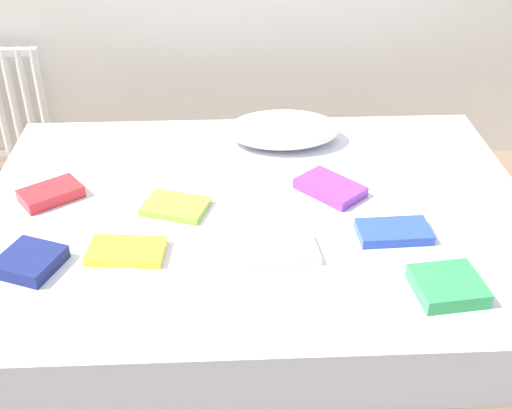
% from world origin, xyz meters
% --- Properties ---
extents(ground_plane, '(8.00, 8.00, 0.00)m').
position_xyz_m(ground_plane, '(0.00, 0.00, 0.00)').
color(ground_plane, '#7F6651').
extents(bed, '(2.00, 1.50, 0.50)m').
position_xyz_m(bed, '(0.00, 0.00, 0.25)').
color(bed, brown).
rests_on(bed, ground).
extents(radiator, '(0.40, 0.04, 0.59)m').
position_xyz_m(radiator, '(-1.22, 1.20, 0.39)').
color(radiator, white).
rests_on(radiator, ground).
extents(pillow, '(0.47, 0.31, 0.12)m').
position_xyz_m(pillow, '(0.13, 0.50, 0.56)').
color(pillow, white).
rests_on(pillow, bed).
extents(textbook_yellow, '(0.25, 0.16, 0.03)m').
position_xyz_m(textbook_yellow, '(-0.43, -0.26, 0.51)').
color(textbook_yellow, yellow).
rests_on(textbook_yellow, bed).
extents(textbook_lime, '(0.25, 0.22, 0.02)m').
position_xyz_m(textbook_lime, '(-0.29, 0.00, 0.51)').
color(textbook_lime, '#8CC638').
rests_on(textbook_lime, bed).
extents(textbook_white, '(0.25, 0.18, 0.03)m').
position_xyz_m(textbook_white, '(0.06, -0.28, 0.51)').
color(textbook_white, white).
rests_on(textbook_white, bed).
extents(textbook_navy, '(0.23, 0.23, 0.05)m').
position_xyz_m(textbook_navy, '(-0.72, -0.31, 0.52)').
color(textbook_navy, navy).
rests_on(textbook_navy, bed).
extents(textbook_purple, '(0.27, 0.28, 0.04)m').
position_xyz_m(textbook_purple, '(0.27, 0.09, 0.52)').
color(textbook_purple, purple).
rests_on(textbook_purple, bed).
extents(textbook_blue, '(0.24, 0.14, 0.03)m').
position_xyz_m(textbook_blue, '(0.44, -0.20, 0.52)').
color(textbook_blue, '#2847B7').
rests_on(textbook_blue, bed).
extents(textbook_green, '(0.21, 0.20, 0.05)m').
position_xyz_m(textbook_green, '(0.54, -0.49, 0.52)').
color(textbook_green, green).
rests_on(textbook_green, bed).
extents(textbook_red, '(0.25, 0.23, 0.04)m').
position_xyz_m(textbook_red, '(-0.74, 0.09, 0.52)').
color(textbook_red, red).
rests_on(textbook_red, bed).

